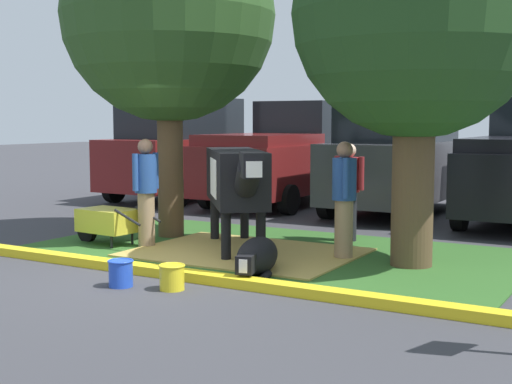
% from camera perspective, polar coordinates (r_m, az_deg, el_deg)
% --- Properties ---
extents(ground_plane, '(80.00, 80.00, 0.00)m').
position_cam_1_polar(ground_plane, '(9.30, -7.25, -6.50)').
color(ground_plane, '#38383D').
extents(grass_island, '(7.24, 4.03, 0.02)m').
position_cam_1_polar(grass_island, '(10.69, 1.30, -4.78)').
color(grass_island, '#2D5B23').
rests_on(grass_island, ground).
extents(curb_yellow, '(8.44, 0.24, 0.12)m').
position_cam_1_polar(curb_yellow, '(8.88, -5.54, -6.67)').
color(curb_yellow, yellow).
rests_on(curb_yellow, ground).
extents(hay_bedding, '(3.23, 2.44, 0.04)m').
position_cam_1_polar(hay_bedding, '(10.49, -0.83, -4.91)').
color(hay_bedding, tan).
rests_on(hay_bedding, ground).
extents(shade_tree_left, '(3.52, 3.52, 5.45)m').
position_cam_1_polar(shade_tree_left, '(12.08, -7.04, 13.83)').
color(shade_tree_left, brown).
rests_on(shade_tree_left, ground).
extents(shade_tree_right, '(3.28, 3.28, 5.00)m').
position_cam_1_polar(shade_tree_right, '(9.75, 12.79, 13.59)').
color(shade_tree_right, brown).
rests_on(shade_tree_right, ground).
extents(cow_holstein, '(2.27, 2.67, 1.57)m').
position_cam_1_polar(cow_holstein, '(10.55, -1.56, 1.12)').
color(cow_holstein, black).
rests_on(cow_holstein, ground).
extents(calf_lying, '(0.78, 1.33, 0.48)m').
position_cam_1_polar(calf_lying, '(9.07, 0.07, -5.23)').
color(calf_lying, black).
rests_on(calf_lying, ground).
extents(person_handler, '(0.34, 0.48, 1.68)m').
position_cam_1_polar(person_handler, '(10.02, 7.10, -0.37)').
color(person_handler, '#9E7F5B').
rests_on(person_handler, ground).
extents(person_visitor_near, '(0.53, 0.34, 1.60)m').
position_cam_1_polar(person_visitor_near, '(11.55, 7.47, 0.20)').
color(person_visitor_near, black).
rests_on(person_visitor_near, ground).
extents(person_visitor_far, '(0.34, 0.53, 1.69)m').
position_cam_1_polar(person_visitor_far, '(11.03, -8.84, 0.20)').
color(person_visitor_far, '#9E7F5B').
rests_on(person_visitor_far, ground).
extents(wheelbarrow, '(1.61, 0.68, 0.63)m').
position_cam_1_polar(wheelbarrow, '(11.44, -11.87, -2.30)').
color(wheelbarrow, gold).
rests_on(wheelbarrow, ground).
extents(bucket_blue, '(0.31, 0.31, 0.32)m').
position_cam_1_polar(bucket_blue, '(8.63, -10.82, -6.39)').
color(bucket_blue, blue).
rests_on(bucket_blue, ground).
extents(bucket_yellow, '(0.31, 0.31, 0.30)m').
position_cam_1_polar(bucket_yellow, '(8.38, -6.78, -6.77)').
color(bucket_yellow, yellow).
rests_on(bucket_yellow, ground).
extents(suv_black, '(2.14, 4.61, 2.52)m').
position_cam_1_polar(suv_black, '(17.82, -5.93, 3.53)').
color(suv_black, maroon).
rests_on(suv_black, ground).
extents(pickup_truck_maroon, '(2.24, 5.41, 2.42)m').
position_cam_1_polar(pickup_truck_maroon, '(16.81, 2.53, 2.88)').
color(pickup_truck_maroon, maroon).
rests_on(pickup_truck_maroon, ground).
extents(suv_dark_grey, '(2.14, 4.61, 2.52)m').
position_cam_1_polar(suv_dark_grey, '(15.22, 11.39, 3.05)').
color(suv_dark_grey, '#3D3D42').
rests_on(suv_dark_grey, ground).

